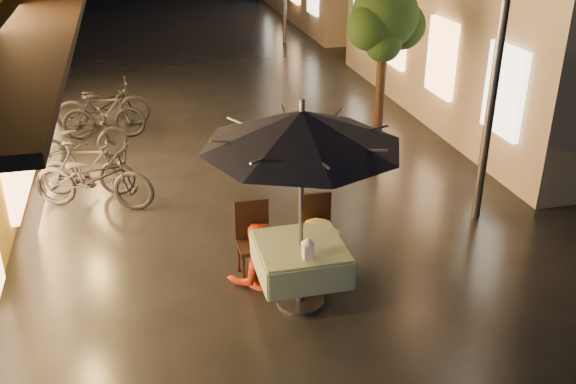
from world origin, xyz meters
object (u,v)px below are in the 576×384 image
object	(u,v)px
person_orange	(256,226)
bicycle_0	(94,178)
streetlamp_near	(504,14)
cafe_table	(301,259)
patio_umbrella	(302,129)
table_lantern	(308,247)
person_yellow	(318,222)

from	to	relation	value
person_orange	bicycle_0	size ratio (longest dim) A/B	0.82
streetlamp_near	cafe_table	world-z (taller)	streetlamp_near
patio_umbrella	table_lantern	xyz separation A→B (m)	(0.00, -0.30, -1.23)
cafe_table	patio_umbrella	xyz separation A→B (m)	(0.00, -0.00, 1.56)
table_lantern	person_yellow	size ratio (longest dim) A/B	0.17
cafe_table	person_orange	xyz separation A→B (m)	(-0.40, 0.59, 0.17)
cafe_table	bicycle_0	size ratio (longest dim) A/B	0.54
patio_umbrella	streetlamp_near	bearing A→B (deg)	25.47
patio_umbrella	person_yellow	distance (m)	1.54
person_orange	cafe_table	bearing A→B (deg)	117.71
patio_umbrella	bicycle_0	size ratio (longest dim) A/B	1.33
streetlamp_near	bicycle_0	size ratio (longest dim) A/B	2.29
cafe_table	person_yellow	world-z (taller)	person_yellow
person_yellow	bicycle_0	world-z (taller)	person_yellow
person_orange	bicycle_0	bearing A→B (deg)	-58.95
cafe_table	table_lantern	distance (m)	0.45
person_orange	person_yellow	world-z (taller)	person_orange
cafe_table	table_lantern	bearing A→B (deg)	-90.00
streetlamp_near	cafe_table	size ratio (longest dim) A/B	4.27
patio_umbrella	person_orange	world-z (taller)	patio_umbrella
patio_umbrella	person_yellow	xyz separation A→B (m)	(0.35, 0.53, -1.40)
streetlamp_near	patio_umbrella	distance (m)	3.46
patio_umbrella	table_lantern	size ratio (longest dim) A/B	9.84
person_orange	person_yellow	distance (m)	0.75
streetlamp_near	table_lantern	xyz separation A→B (m)	(-3.04, -1.75, -2.00)
person_yellow	cafe_table	bearing A→B (deg)	63.60
streetlamp_near	person_orange	bearing A→B (deg)	-165.91
cafe_table	bicycle_0	distance (m)	3.91
streetlamp_near	bicycle_0	xyz separation A→B (m)	(-5.40, 1.67, -2.43)
cafe_table	person_orange	bearing A→B (deg)	124.33
table_lantern	person_yellow	bearing A→B (deg)	66.98
cafe_table	bicycle_0	xyz separation A→B (m)	(-2.36, 3.12, -0.10)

